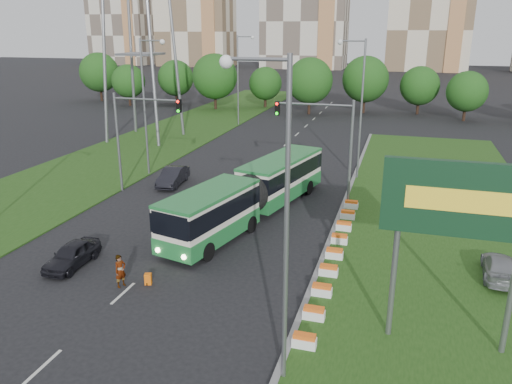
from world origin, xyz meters
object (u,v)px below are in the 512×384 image
(billboard, at_px, (461,208))
(articulated_bus, at_px, (250,193))
(traffic_mast_left, at_px, (135,128))
(car_left_near, at_px, (72,255))
(car_left_far, at_px, (173,176))
(traffic_mast_median, at_px, (329,136))
(pedestrian, at_px, (120,271))
(car_median, at_px, (500,267))
(shopping_trolley, at_px, (148,279))

(billboard, xyz_separation_m, articulated_bus, (-12.29, 12.20, -4.35))
(traffic_mast_left, xyz_separation_m, car_left_near, (3.05, -13.04, -4.68))
(billboard, xyz_separation_m, car_left_far, (-20.88, 17.64, -5.41))
(traffic_mast_median, relative_size, pedestrian, 4.53)
(traffic_mast_left, xyz_separation_m, car_left_far, (1.75, 2.63, -4.60))
(articulated_bus, bearing_deg, car_left_near, -112.09)
(traffic_mast_left, height_order, car_left_far, traffic_mast_left)
(traffic_mast_left, bearing_deg, traffic_mast_median, 3.77)
(articulated_bus, xyz_separation_m, car_left_near, (-7.30, -10.23, -1.14))
(articulated_bus, distance_m, car_left_near, 12.62)
(car_median, distance_m, shopping_trolley, 18.53)
(traffic_mast_median, bearing_deg, articulated_bus, -141.67)
(traffic_mast_median, height_order, car_left_near, traffic_mast_median)
(billboard, bearing_deg, car_left_far, 139.82)
(articulated_bus, bearing_deg, traffic_mast_left, 178.21)
(billboard, distance_m, shopping_trolley, 15.67)
(car_median, bearing_deg, pedestrian, 22.40)
(billboard, height_order, shopping_trolley, billboard)
(traffic_mast_median, distance_m, car_left_near, 19.12)
(billboard, distance_m, articulated_bus, 17.85)
(articulated_bus, height_order, pedestrian, articulated_bus)
(traffic_mast_left, height_order, shopping_trolley, traffic_mast_left)
(traffic_mast_left, height_order, car_median, traffic_mast_left)
(traffic_mast_left, bearing_deg, shopping_trolley, -59.37)
(billboard, bearing_deg, shopping_trolley, 175.13)
(car_left_near, relative_size, pedestrian, 2.24)
(car_left_near, xyz_separation_m, car_left_far, (-1.30, 15.68, 0.08))
(billboard, relative_size, pedestrian, 4.53)
(traffic_mast_median, bearing_deg, shopping_trolley, -115.37)
(car_left_near, height_order, pedestrian, pedestrian)
(traffic_mast_median, xyz_separation_m, shopping_trolley, (-7.00, -14.77, -5.06))
(articulated_bus, height_order, car_left_far, articulated_bus)
(pedestrian, bearing_deg, car_median, -49.09)
(billboard, distance_m, pedestrian, 16.57)
(traffic_mast_median, relative_size, articulated_bus, 0.44)
(car_median, distance_m, pedestrian, 19.87)
(pedestrian, bearing_deg, articulated_bus, 5.95)
(billboard, height_order, articulated_bus, billboard)
(articulated_bus, bearing_deg, pedestrian, -93.04)
(billboard, xyz_separation_m, traffic_mast_median, (-7.47, 16.00, -0.81))
(pedestrian, height_order, shopping_trolley, pedestrian)
(billboard, xyz_separation_m, car_left_near, (-19.58, 1.96, -5.49))
(articulated_bus, xyz_separation_m, shopping_trolley, (-2.19, -10.96, -1.52))
(traffic_mast_median, xyz_separation_m, articulated_bus, (-4.82, -3.81, -3.54))
(traffic_mast_median, bearing_deg, billboard, -64.97)
(shopping_trolley, bearing_deg, traffic_mast_left, 102.54)
(traffic_mast_median, bearing_deg, pedestrian, -118.16)
(car_left_far, xyz_separation_m, car_median, (24.03, -10.69, -0.01))
(car_left_near, distance_m, shopping_trolley, 5.17)
(billboard, xyz_separation_m, pedestrian, (-15.70, 0.64, -5.28))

